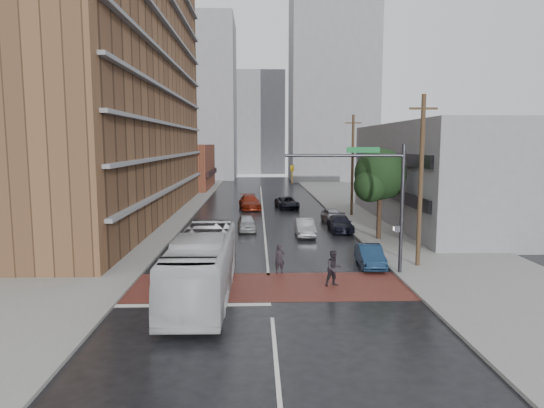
{
  "coord_description": "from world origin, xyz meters",
  "views": [
    {
      "loc": [
        -0.62,
        -23.47,
        7.28
      ],
      "look_at": [
        0.32,
        6.37,
        3.5
      ],
      "focal_mm": 32.0,
      "sensor_mm": 36.0,
      "label": 1
    }
  ],
  "objects": [
    {
      "name": "car_parked_near",
      "position": [
        6.05,
        4.32,
        0.64
      ],
      "size": [
        1.53,
        3.93,
        1.28
      ],
      "primitive_type": "imported",
      "rotation": [
        0.0,
        0.0,
        -0.05
      ],
      "color": "#132945",
      "rests_on": "ground"
    },
    {
      "name": "distant_tower_center",
      "position": [
        0.0,
        95.0,
        12.0
      ],
      "size": [
        12.0,
        10.0,
        24.0
      ],
      "primitive_type": "cube",
      "color": "gray",
      "rests_on": "ground"
    },
    {
      "name": "transit_bus",
      "position": [
        -3.21,
        -1.0,
        1.53
      ],
      "size": [
        2.67,
        10.99,
        3.05
      ],
      "primitive_type": "imported",
      "rotation": [
        0.0,
        0.0,
        -0.01
      ],
      "color": "silver",
      "rests_on": "ground"
    },
    {
      "name": "pedestrian_a",
      "position": [
        0.64,
        3.0,
        0.82
      ],
      "size": [
        0.66,
        0.5,
        1.64
      ],
      "primitive_type": "imported",
      "rotation": [
        0.0,
        0.0,
        0.2
      ],
      "color": "black",
      "rests_on": "ground"
    },
    {
      "name": "signal_mast",
      "position": [
        5.85,
        2.5,
        4.73
      ],
      "size": [
        6.5,
        0.3,
        7.2
      ],
      "color": "#2D2D33",
      "rests_on": "ground"
    },
    {
      "name": "car_travel_c",
      "position": [
        -1.42,
        29.65,
        0.75
      ],
      "size": [
        2.75,
        5.41,
        1.5
      ],
      "primitive_type": "imported",
      "rotation": [
        0.0,
        0.0,
        0.13
      ],
      "color": "maroon",
      "rests_on": "ground"
    },
    {
      "name": "distant_tower_east",
      "position": [
        14.0,
        72.0,
        18.0
      ],
      "size": [
        16.0,
        14.0,
        36.0
      ],
      "primitive_type": "cube",
      "color": "gray",
      "rests_on": "ground"
    },
    {
      "name": "utility_pole_near",
      "position": [
        8.8,
        4.0,
        5.14
      ],
      "size": [
        1.6,
        0.26,
        10.0
      ],
      "color": "#473321",
      "rests_on": "ground"
    },
    {
      "name": "street_tree",
      "position": [
        8.52,
        12.03,
        4.73
      ],
      "size": [
        4.2,
        4.1,
        6.9
      ],
      "color": "#332319",
      "rests_on": "ground"
    },
    {
      "name": "ground",
      "position": [
        0.0,
        0.0,
        0.0
      ],
      "size": [
        160.0,
        160.0,
        0.0
      ],
      "primitive_type": "plane",
      "color": "black",
      "rests_on": "ground"
    },
    {
      "name": "utility_pole_far",
      "position": [
        8.8,
        24.0,
        5.14
      ],
      "size": [
        1.6,
        0.26,
        10.0
      ],
      "color": "#473321",
      "rests_on": "ground"
    },
    {
      "name": "car_travel_b",
      "position": [
        3.14,
        13.88,
        0.67
      ],
      "size": [
        1.44,
        4.09,
        1.35
      ],
      "primitive_type": "imported",
      "rotation": [
        0.0,
        0.0,
        -0.0
      ],
      "color": "#ABACB3",
      "rests_on": "ground"
    },
    {
      "name": "sidewalk_east",
      "position": [
        11.5,
        25.0,
        0.07
      ],
      "size": [
        9.0,
        90.0,
        0.15
      ],
      "primitive_type": "cube",
      "color": "gray",
      "rests_on": "ground"
    },
    {
      "name": "building_east",
      "position": [
        16.5,
        20.0,
        4.5
      ],
      "size": [
        11.0,
        26.0,
        9.0
      ],
      "primitive_type": "cube",
      "color": "gray",
      "rests_on": "ground"
    },
    {
      "name": "distant_tower_west",
      "position": [
        -14.0,
        78.0,
        16.0
      ],
      "size": [
        18.0,
        16.0,
        32.0
      ],
      "primitive_type": "cube",
      "color": "gray",
      "rests_on": "ground"
    },
    {
      "name": "suv_travel",
      "position": [
        2.74,
        30.09,
        0.65
      ],
      "size": [
        2.79,
        4.94,
        1.3
      ],
      "primitive_type": "imported",
      "rotation": [
        0.0,
        0.0,
        0.14
      ],
      "color": "black",
      "rests_on": "ground"
    },
    {
      "name": "sidewalk_west",
      "position": [
        -11.5,
        25.0,
        0.07
      ],
      "size": [
        9.0,
        90.0,
        0.15
      ],
      "primitive_type": "cube",
      "color": "gray",
      "rests_on": "ground"
    },
    {
      "name": "crosswalk",
      "position": [
        0.0,
        0.5,
        0.01
      ],
      "size": [
        14.0,
        5.0,
        0.02
      ],
      "primitive_type": "cube",
      "color": "brown",
      "rests_on": "ground"
    },
    {
      "name": "car_travel_a",
      "position": [
        -1.48,
        16.47,
        0.64
      ],
      "size": [
        1.73,
        3.83,
        1.28
      ],
      "primitive_type": "imported",
      "rotation": [
        0.0,
        0.0,
        0.06
      ],
      "color": "#A6A9AD",
      "rests_on": "ground"
    },
    {
      "name": "apartment_block",
      "position": [
        -14.0,
        24.0,
        14.0
      ],
      "size": [
        10.0,
        44.0,
        28.0
      ],
      "primitive_type": "cube",
      "color": "brown",
      "rests_on": "ground"
    },
    {
      "name": "car_parked_mid",
      "position": [
        6.3,
        16.0,
        0.64
      ],
      "size": [
        1.82,
        4.41,
        1.28
      ],
      "primitive_type": "imported",
      "rotation": [
        0.0,
        0.0,
        -0.01
      ],
      "color": "black",
      "rests_on": "ground"
    },
    {
      "name": "pedestrian_b",
      "position": [
        3.29,
        0.47,
        0.92
      ],
      "size": [
        1.06,
        0.92,
        1.85
      ],
      "primitive_type": "imported",
      "rotation": [
        0.0,
        0.0,
        0.28
      ],
      "color": "black",
      "rests_on": "ground"
    },
    {
      "name": "storefront_west",
      "position": [
        -12.0,
        54.0,
        3.5
      ],
      "size": [
        8.0,
        16.0,
        7.0
      ],
      "primitive_type": "cube",
      "color": "brown",
      "rests_on": "ground"
    },
    {
      "name": "car_parked_far",
      "position": [
        6.3,
        19.95,
        0.68
      ],
      "size": [
        2.04,
        4.17,
        1.37
      ],
      "primitive_type": "imported",
      "rotation": [
        0.0,
        0.0,
        0.11
      ],
      "color": "#A8AAB0",
      "rests_on": "ground"
    }
  ]
}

